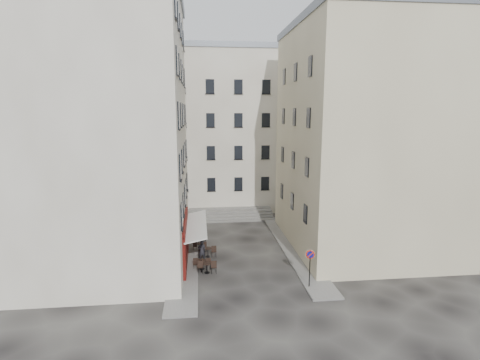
{
  "coord_description": "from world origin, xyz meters",
  "views": [
    {
      "loc": [
        -3.22,
        -26.5,
        11.5
      ],
      "look_at": [
        0.09,
        4.0,
        5.81
      ],
      "focal_mm": 28.0,
      "sensor_mm": 36.0,
      "label": 1
    }
  ],
  "objects": [
    {
      "name": "bollard_mid",
      "position": [
        -3.25,
        2.5,
        0.53
      ],
      "size": [
        0.12,
        0.12,
        0.98
      ],
      "color": "black",
      "rests_on": "ground"
    },
    {
      "name": "pedestrian",
      "position": [
        -3.2,
        1.05,
        0.85
      ],
      "size": [
        0.7,
        0.54,
        1.7
      ],
      "primitive_type": "imported",
      "rotation": [
        0.0,
        0.0,
        3.37
      ],
      "color": "black",
      "rests_on": "ground"
    },
    {
      "name": "building_right",
      "position": [
        10.5,
        3.5,
        9.31
      ],
      "size": [
        12.2,
        14.2,
        18.6
      ],
      "color": "tan",
      "rests_on": "ground"
    },
    {
      "name": "sidewalk_right",
      "position": [
        4.5,
        3.0,
        0.06
      ],
      "size": [
        2.0,
        18.0,
        0.12
      ],
      "primitive_type": "cube",
      "color": "slate",
      "rests_on": "ground"
    },
    {
      "name": "bistro_table_c",
      "position": [
        -2.72,
        1.86,
        0.48
      ],
      "size": [
        1.34,
        0.63,
        0.95
      ],
      "color": "black",
      "rests_on": "ground"
    },
    {
      "name": "sidewalk_left",
      "position": [
        -4.5,
        4.0,
        0.06
      ],
      "size": [
        2.0,
        22.0,
        0.12
      ],
      "primitive_type": "cube",
      "color": "slate",
      "rests_on": "ground"
    },
    {
      "name": "building_left",
      "position": [
        -10.5,
        3.0,
        10.31
      ],
      "size": [
        12.2,
        16.2,
        20.6
      ],
      "color": "#BDB4A2",
      "rests_on": "ground"
    },
    {
      "name": "cafe_storefront",
      "position": [
        -4.32,
        1.0,
        1.88
      ],
      "size": [
        1.74,
        7.3,
        3.5
      ],
      "color": "#400F09",
      "rests_on": "ground"
    },
    {
      "name": "bistro_table_a",
      "position": [
        -2.85,
        -1.2,
        0.5
      ],
      "size": [
        1.38,
        0.65,
        0.97
      ],
      "color": "black",
      "rests_on": "ground"
    },
    {
      "name": "stone_steps",
      "position": [
        0.0,
        12.57,
        0.4
      ],
      "size": [
        9.0,
        3.15,
        0.8
      ],
      "color": "#5C5A57",
      "rests_on": "ground"
    },
    {
      "name": "building_back",
      "position": [
        -1.0,
        19.0,
        9.31
      ],
      "size": [
        18.2,
        10.2,
        18.6
      ],
      "color": "#BDB4A2",
      "rests_on": "ground"
    },
    {
      "name": "ground",
      "position": [
        0.0,
        0.0,
        0.0
      ],
      "size": [
        90.0,
        90.0,
        0.0
      ],
      "primitive_type": "plane",
      "color": "black",
      "rests_on": "ground"
    },
    {
      "name": "bistro_table_e",
      "position": [
        -3.43,
        4.95,
        0.45
      ],
      "size": [
        1.26,
        0.59,
        0.89
      ],
      "color": "black",
      "rests_on": "ground"
    },
    {
      "name": "bollard_far",
      "position": [
        -3.25,
        6.0,
        0.53
      ],
      "size": [
        0.12,
        0.12,
        0.98
      ],
      "color": "black",
      "rests_on": "ground"
    },
    {
      "name": "no_parking_sign",
      "position": [
        3.78,
        -4.21,
        1.87
      ],
      "size": [
        0.59,
        0.19,
        2.64
      ],
      "rotation": [
        0.0,
        0.0,
        -0.26
      ],
      "color": "black",
      "rests_on": "ground"
    },
    {
      "name": "bistro_table_b",
      "position": [
        -3.19,
        -0.5,
        0.46
      ],
      "size": [
        1.28,
        0.6,
        0.9
      ],
      "color": "black",
      "rests_on": "ground"
    },
    {
      "name": "bollard_near",
      "position": [
        -3.25,
        -1.0,
        0.53
      ],
      "size": [
        0.12,
        0.12,
        0.98
      ],
      "color": "black",
      "rests_on": "ground"
    },
    {
      "name": "bistro_table_d",
      "position": [
        -3.35,
        3.3,
        0.41
      ],
      "size": [
        1.13,
        0.53,
        0.8
      ],
      "color": "black",
      "rests_on": "ground"
    }
  ]
}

